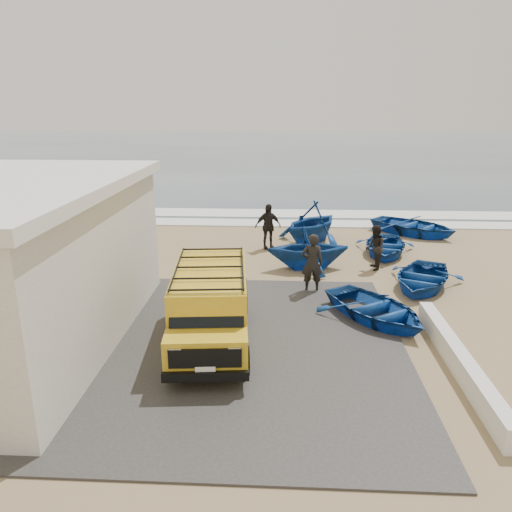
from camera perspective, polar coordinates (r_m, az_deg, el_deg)
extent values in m
plane|color=#998059|center=(15.09, -0.11, -6.83)|extent=(160.00, 160.00, 0.00)
cube|color=#3F3C3A|center=(13.54, -9.19, -9.90)|extent=(12.00, 10.00, 0.05)
cube|color=#385166|center=(70.05, 2.43, 12.04)|extent=(180.00, 88.00, 0.01)
cube|color=white|center=(26.49, 1.30, 3.78)|extent=(180.00, 1.60, 0.06)
cube|color=white|center=(28.93, 1.45, 4.90)|extent=(180.00, 2.20, 0.04)
cube|color=black|center=(14.39, -14.50, 2.38)|extent=(0.08, 0.70, 0.90)
cube|color=silver|center=(12.97, 22.19, -11.06)|extent=(0.35, 6.00, 0.55)
cube|color=gold|center=(13.39, -5.19, -4.78)|extent=(2.20, 3.96, 1.61)
cube|color=gold|center=(11.41, -5.70, -10.87)|extent=(1.93, 1.05, 0.88)
cube|color=black|center=(11.49, -5.69, -6.35)|extent=(1.73, 0.49, 0.70)
cube|color=black|center=(10.96, -5.85, -11.55)|extent=(1.58, 0.22, 0.44)
cube|color=black|center=(11.14, -5.79, -13.51)|extent=(1.90, 0.31, 0.21)
cube|color=black|center=(13.04, -5.31, -1.25)|extent=(2.08, 3.66, 0.06)
cylinder|color=black|center=(12.05, -9.75, -11.83)|extent=(0.28, 0.70, 0.68)
cylinder|color=black|center=(14.75, -8.31, -6.15)|extent=(0.28, 0.70, 0.68)
cylinder|color=black|center=(11.95, -1.28, -11.83)|extent=(0.28, 0.70, 0.68)
cylinder|color=black|center=(14.67, -1.50, -6.11)|extent=(0.28, 0.70, 0.68)
imported|color=#124392|center=(15.05, 13.50, -5.87)|extent=(4.10, 4.39, 0.74)
imported|color=#124392|center=(18.09, 18.40, -2.35)|extent=(3.81, 4.31, 0.74)
imported|color=#124392|center=(19.14, 5.97, 0.93)|extent=(3.54, 3.19, 1.65)
imported|color=#124392|center=(21.65, 14.49, 1.11)|extent=(3.17, 3.96, 0.73)
imported|color=#124392|center=(22.79, 6.38, 3.87)|extent=(4.65, 4.76, 1.91)
imported|color=#124392|center=(25.34, 17.56, 3.30)|extent=(5.08, 4.95, 0.86)
imported|color=black|center=(16.78, 6.43, -0.78)|extent=(0.77, 0.53, 2.01)
imported|color=black|center=(19.45, 13.43, 0.93)|extent=(0.66, 0.84, 1.73)
imported|color=black|center=(21.69, 1.37, 3.40)|extent=(1.25, 0.84, 1.98)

